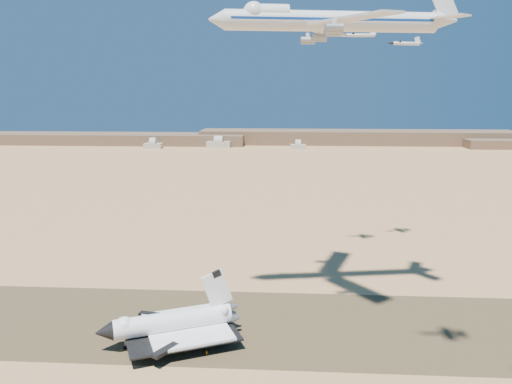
# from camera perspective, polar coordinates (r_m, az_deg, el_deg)

# --- Properties ---
(ground) EXTENTS (1200.00, 1200.00, 0.00)m
(ground) POSITION_cam_1_polar(r_m,az_deg,el_deg) (159.56, -6.54, -14.67)
(ground) COLOR tan
(ground) RESTS_ON ground
(runway) EXTENTS (600.00, 50.00, 0.06)m
(runway) POSITION_cam_1_polar(r_m,az_deg,el_deg) (159.55, -6.54, -14.66)
(runway) COLOR brown
(runway) RESTS_ON ground
(ridgeline) EXTENTS (960.00, 90.00, 18.00)m
(ridgeline) POSITION_cam_1_polar(r_m,az_deg,el_deg) (672.25, 6.91, 6.04)
(ridgeline) COLOR brown
(ridgeline) RESTS_ON ground
(hangars) EXTENTS (200.50, 29.50, 30.00)m
(hangars) POSITION_cam_1_polar(r_m,az_deg,el_deg) (629.30, -4.73, 5.47)
(hangars) COLOR #B4B19F
(hangars) RESTS_ON ground
(shuttle) EXTENTS (40.86, 34.63, 19.89)m
(shuttle) POSITION_cam_1_polar(r_m,az_deg,el_deg) (148.00, -9.57, -14.64)
(shuttle) COLOR white
(shuttle) RESTS_ON runway
(carrier_747) EXTENTS (74.15, 56.46, 18.40)m
(carrier_747) POSITION_cam_1_polar(r_m,az_deg,el_deg) (153.64, 7.85, 18.80)
(carrier_747) COLOR silver
(crew_a) EXTENTS (0.43, 0.64, 1.73)m
(crew_a) POSITION_cam_1_polar(r_m,az_deg,el_deg) (143.89, -8.15, -17.38)
(crew_a) COLOR orange
(crew_a) RESTS_ON runway
(crew_b) EXTENTS (1.05, 1.03, 1.92)m
(crew_b) POSITION_cam_1_polar(r_m,az_deg,el_deg) (144.24, -7.95, -17.26)
(crew_b) COLOR orange
(crew_b) RESTS_ON runway
(crew_c) EXTENTS (1.02, 0.75, 1.57)m
(crew_c) POSITION_cam_1_polar(r_m,az_deg,el_deg) (141.71, -5.66, -17.84)
(crew_c) COLOR orange
(crew_c) RESTS_ON runway
(chase_jet_e) EXTENTS (14.20, 7.72, 3.54)m
(chase_jet_e) POSITION_cam_1_polar(r_m,az_deg,el_deg) (207.82, 11.74, 17.15)
(chase_jet_e) COLOR silver
(chase_jet_f) EXTENTS (14.96, 8.76, 3.82)m
(chase_jet_f) POSITION_cam_1_polar(r_m,az_deg,el_deg) (223.48, 16.70, 15.96)
(chase_jet_f) COLOR silver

